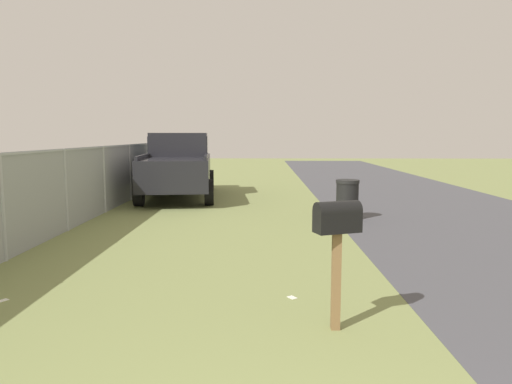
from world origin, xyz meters
name	(u,v)px	position (x,y,z in m)	size (l,w,h in m)	color
mailbox	(337,228)	(3.49, -0.46, 1.07)	(0.35, 0.51, 1.35)	brown
pickup_truck	(179,163)	(14.03, 3.04, 1.11)	(5.60, 2.70, 2.09)	black
trash_bin	(347,200)	(9.90, -1.74, 0.48)	(0.55, 0.55, 0.96)	black
fence_section	(65,187)	(8.45, 4.43, 0.94)	(14.37, 0.07, 1.74)	#9EA3A8
litter_wrapper_midfield_b	(3,300)	(4.27, 3.47, 0.00)	(0.12, 0.08, 0.01)	silver
litter_wrapper_midfield_a	(292,297)	(4.43, -0.07, 0.00)	(0.12, 0.08, 0.01)	silver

